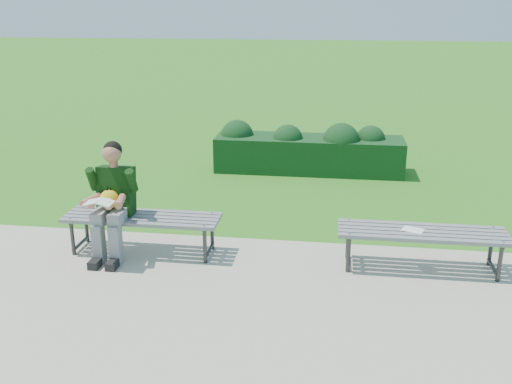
% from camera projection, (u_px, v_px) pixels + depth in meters
% --- Properties ---
extents(ground, '(80.00, 80.00, 0.00)m').
position_uv_depth(ground, '(264.00, 241.00, 7.05)').
color(ground, '#307C17').
rests_on(ground, ground).
extents(walkway, '(30.00, 3.50, 0.02)m').
position_uv_depth(walkway, '(241.00, 312.00, 5.41)').
color(walkway, '#A7A28B').
rests_on(walkway, ground).
extents(hedge, '(3.22, 0.81, 0.88)m').
position_uv_depth(hedge, '(308.00, 150.00, 9.85)').
color(hedge, '#0F4110').
rests_on(hedge, ground).
extents(bench_left, '(1.80, 0.50, 0.46)m').
position_uv_depth(bench_left, '(142.00, 220.00, 6.57)').
color(bench_left, slate).
rests_on(bench_left, walkway).
extents(bench_right, '(1.80, 0.50, 0.46)m').
position_uv_depth(bench_right, '(422.00, 235.00, 6.15)').
color(bench_right, slate).
rests_on(bench_right, walkway).
extents(seated_boy, '(0.56, 0.76, 1.31)m').
position_uv_depth(seated_boy, '(112.00, 197.00, 6.43)').
color(seated_boy, slate).
rests_on(seated_boy, walkway).
extents(paper_sheet, '(0.26, 0.23, 0.01)m').
position_uv_depth(paper_sheet, '(413.00, 230.00, 6.15)').
color(paper_sheet, white).
rests_on(paper_sheet, bench_right).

